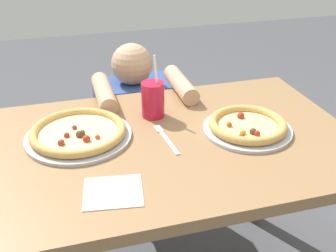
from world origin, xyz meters
The scene contains 7 objects.
dining_table centered at (0.00, 0.00, 0.64)m, with size 1.36×0.80×0.75m.
pizza_near centered at (0.33, -0.02, 0.77)m, with size 0.31×0.31×0.04m.
pizza_far centered at (-0.24, 0.09, 0.77)m, with size 0.36×0.36×0.04m.
drink_cup_colored centered at (0.04, 0.18, 0.82)m, with size 0.08×0.08×0.23m.
paper_napkin centered at (-0.17, -0.23, 0.75)m, with size 0.16×0.14×0.00m, color white.
fork centered at (0.04, 0.01, 0.75)m, with size 0.04×0.20×0.00m.
diner_seated centered at (0.05, 0.58, 0.42)m, with size 0.39×0.51×0.90m.
Camera 1 is at (-0.27, -1.13, 1.44)m, focal length 43.56 mm.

